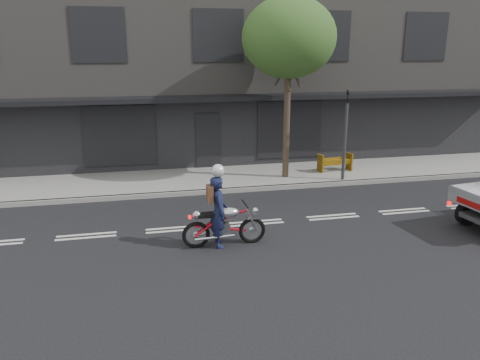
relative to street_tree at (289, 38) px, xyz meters
name	(u,v)px	position (x,y,z in m)	size (l,w,h in m)	color
ground	(256,223)	(-2.20, -4.20, -5.28)	(80.00, 80.00, 0.00)	black
sidewalk	(227,178)	(-2.20, 0.50, -5.20)	(32.00, 3.20, 0.15)	gray
kerb	(235,190)	(-2.20, -1.10, -5.20)	(32.00, 0.20, 0.15)	gray
building_main	(202,67)	(-2.20, 7.10, -1.28)	(26.00, 10.00, 8.00)	slate
street_tree	(289,38)	(0.00, 0.00, 0.00)	(3.40, 3.40, 6.74)	#382B21
traffic_light_pole	(345,140)	(2.00, -0.85, -3.63)	(0.12, 0.12, 3.50)	#2D2D30
motorcycle	(224,224)	(-3.40, -5.55, -4.70)	(2.20, 0.64, 1.13)	black
rider	(218,212)	(-3.55, -5.55, -4.34)	(0.68, 0.45, 1.87)	#161B3D
construction_barrier	(337,163)	(2.20, 0.19, -4.75)	(1.33, 0.53, 0.74)	#F2A10C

